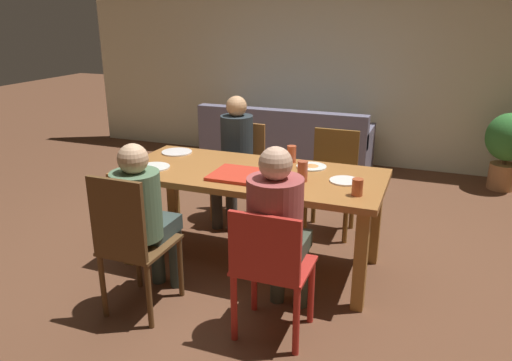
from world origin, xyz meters
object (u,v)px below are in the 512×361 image
(drinking_glass_2, at_px, (303,171))
(drinking_glass_3, at_px, (292,154))
(dining_table, at_px, (251,184))
(pizza_box_0, at_px, (238,175))
(chair_0, at_px, (241,166))
(drinking_glass_1, at_px, (291,182))
(chair_3, at_px, (332,177))
(chair_1, at_px, (270,268))
(potted_plant, at_px, (508,144))
(plate_2, at_px, (177,152))
(plate_3, at_px, (311,166))
(person_0, at_px, (234,150))
(couch, at_px, (286,148))
(person_1, at_px, (278,225))
(drinking_glass_0, at_px, (357,187))
(plate_1, at_px, (345,181))
(plate_0, at_px, (154,167))
(chair_2, at_px, (130,240))
(person_2, at_px, (143,211))

(drinking_glass_2, xyz_separation_m, drinking_glass_3, (-0.21, 0.42, -0.01))
(dining_table, height_order, pizza_box_0, pizza_box_0)
(chair_0, xyz_separation_m, drinking_glass_1, (0.85, -1.17, 0.33))
(drinking_glass_2, bearing_deg, chair_3, 88.15)
(chair_1, relative_size, potted_plant, 0.99)
(chair_3, bearing_deg, plate_2, -154.13)
(drinking_glass_2, bearing_deg, plate_3, 93.50)
(dining_table, xyz_separation_m, person_0, (-0.46, 0.75, 0.02))
(drinking_glass_1, distance_m, couch, 2.82)
(person_1, height_order, drinking_glass_1, person_1)
(drinking_glass_3, distance_m, couch, 2.20)
(drinking_glass_0, distance_m, drinking_glass_1, 0.44)
(plate_3, height_order, couch, couch)
(person_0, distance_m, drinking_glass_0, 1.62)
(plate_2, bearing_deg, drinking_glass_1, -24.07)
(person_0, height_order, plate_1, person_0)
(plate_0, distance_m, potted_plant, 3.95)
(person_0, xyz_separation_m, pizza_box_0, (0.41, -0.89, 0.09))
(person_0, height_order, chair_1, person_0)
(chair_3, distance_m, potted_plant, 2.37)
(pizza_box_0, xyz_separation_m, drinking_glass_0, (0.89, -0.09, 0.04))
(drinking_glass_2, bearing_deg, plate_2, 164.55)
(chair_2, xyz_separation_m, potted_plant, (2.50, 3.55, -0.02))
(person_2, bearing_deg, person_0, 90.00)
(couch, height_order, potted_plant, potted_plant)
(plate_2, height_order, drinking_glass_2, drinking_glass_2)
(person_0, relative_size, pizza_box_0, 3.20)
(chair_3, height_order, plate_1, chair_3)
(drinking_glass_3, bearing_deg, couch, 108.42)
(pizza_box_0, bearing_deg, person_2, -122.94)
(drinking_glass_2, bearing_deg, pizza_box_0, -172.94)
(plate_0, distance_m, drinking_glass_1, 1.14)
(chair_2, xyz_separation_m, drinking_glass_1, (0.85, 0.66, 0.28))
(person_0, xyz_separation_m, chair_3, (0.91, 0.10, -0.19))
(drinking_glass_2, bearing_deg, chair_0, 132.12)
(chair_1, xyz_separation_m, drinking_glass_0, (0.38, 0.63, 0.34))
(chair_2, bearing_deg, person_1, 13.28)
(plate_1, height_order, couch, couch)
(plate_0, xyz_separation_m, plate_2, (-0.05, 0.44, 0.00))
(person_2, xyz_separation_m, plate_3, (0.86, 1.03, 0.10))
(plate_0, distance_m, plate_2, 0.44)
(chair_0, height_order, couch, chair_0)
(plate_0, distance_m, plate_3, 1.22)
(plate_1, bearing_deg, plate_0, -172.09)
(plate_3, bearing_deg, dining_table, -146.73)
(plate_1, xyz_separation_m, plate_2, (-1.49, 0.24, 0.00))
(person_0, distance_m, chair_2, 1.69)
(person_2, bearing_deg, person_1, 3.00)
(chair_0, xyz_separation_m, plate_1, (1.17, -0.88, 0.28))
(chair_1, relative_size, chair_2, 0.88)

